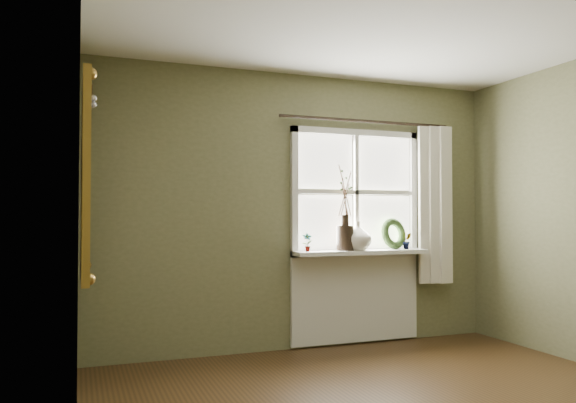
# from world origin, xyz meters

# --- Properties ---
(wall_back) EXTENTS (4.00, 0.10, 2.60)m
(wall_back) POSITION_xyz_m (0.00, 2.30, 1.30)
(wall_back) COLOR #676744
(wall_back) RESTS_ON ground
(wall_left) EXTENTS (0.10, 4.50, 2.60)m
(wall_left) POSITION_xyz_m (-2.05, 0.00, 1.30)
(wall_left) COLOR #676744
(wall_left) RESTS_ON ground
(window_frame) EXTENTS (1.36, 0.06, 1.24)m
(window_frame) POSITION_xyz_m (0.55, 2.23, 1.48)
(window_frame) COLOR silver
(window_frame) RESTS_ON wall_back
(window_sill) EXTENTS (1.36, 0.26, 0.04)m
(window_sill) POSITION_xyz_m (0.55, 2.12, 0.90)
(window_sill) COLOR silver
(window_sill) RESTS_ON wall_back
(window_apron) EXTENTS (1.36, 0.04, 0.88)m
(window_apron) POSITION_xyz_m (0.55, 2.23, 0.46)
(window_apron) COLOR silver
(window_apron) RESTS_ON ground
(dark_jug) EXTENTS (0.17, 0.17, 0.24)m
(dark_jug) POSITION_xyz_m (0.38, 2.12, 1.04)
(dark_jug) COLOR black
(dark_jug) RESTS_ON window_sill
(cream_vase) EXTENTS (0.32, 0.32, 0.28)m
(cream_vase) POSITION_xyz_m (0.52, 2.12, 1.06)
(cream_vase) COLOR silver
(cream_vase) RESTS_ON window_sill
(wreath) EXTENTS (0.34, 0.22, 0.32)m
(wreath) POSITION_xyz_m (0.94, 2.16, 1.04)
(wreath) COLOR #2C441E
(wreath) RESTS_ON window_sill
(potted_plant_left) EXTENTS (0.10, 0.08, 0.17)m
(potted_plant_left) POSITION_xyz_m (-0.01, 2.12, 1.01)
(potted_plant_left) COLOR #2C441E
(potted_plant_left) RESTS_ON window_sill
(potted_plant_right) EXTENTS (0.10, 0.09, 0.16)m
(potted_plant_right) POSITION_xyz_m (1.06, 2.12, 1.00)
(potted_plant_right) COLOR #2C441E
(potted_plant_right) RESTS_ON window_sill
(curtain) EXTENTS (0.36, 0.12, 1.59)m
(curtain) POSITION_xyz_m (1.39, 2.13, 1.37)
(curtain) COLOR beige
(curtain) RESTS_ON wall_back
(curtain_rod) EXTENTS (1.84, 0.03, 0.03)m
(curtain_rod) POSITION_xyz_m (0.65, 2.17, 2.18)
(curtain_rod) COLOR black
(curtain_rod) RESTS_ON wall_back
(gilt_mirror) EXTENTS (0.10, 1.14, 1.36)m
(gilt_mirror) POSITION_xyz_m (-1.96, 1.46, 1.50)
(gilt_mirror) COLOR white
(gilt_mirror) RESTS_ON wall_left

